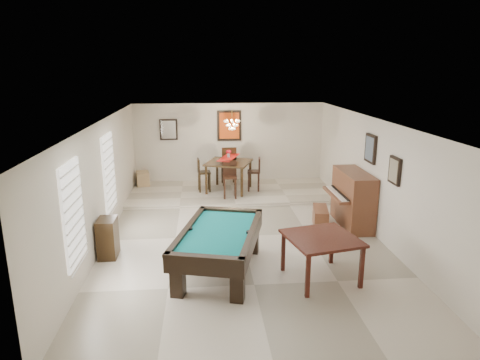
{
  "coord_description": "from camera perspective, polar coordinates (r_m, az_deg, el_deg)",
  "views": [
    {
      "loc": [
        -0.85,
        -8.97,
        3.71
      ],
      "look_at": [
        0.0,
        0.6,
        1.15
      ],
      "focal_mm": 32.0,
      "sensor_mm": 36.0,
      "label": 1
    }
  ],
  "objects": [
    {
      "name": "wall_back",
      "position": [
        13.71,
        -1.44,
        4.79
      ],
      "size": [
        6.0,
        0.04,
        2.6
      ],
      "primitive_type": "cube",
      "color": "silver",
      "rests_on": "ground_plane"
    },
    {
      "name": "dining_chair_east",
      "position": [
        12.68,
        1.83,
        0.78
      ],
      "size": [
        0.41,
        0.41,
        0.99
      ],
      "primitive_type": null,
      "rotation": [
        0.0,
        0.0,
        -1.69
      ],
      "color": "black",
      "rests_on": "dining_step"
    },
    {
      "name": "wall_left",
      "position": [
        9.54,
        -17.92,
        -0.46
      ],
      "size": [
        0.04,
        9.0,
        2.6
      ],
      "primitive_type": "cube",
      "color": "silver",
      "rests_on": "ground_plane"
    },
    {
      "name": "right_picture_lower",
      "position": [
        9.06,
        19.94,
        1.19
      ],
      "size": [
        0.06,
        0.45,
        0.55
      ],
      "primitive_type": "cube",
      "color": "gray",
      "rests_on": "wall_right"
    },
    {
      "name": "chandelier",
      "position": [
        12.3,
        -1.08,
        7.86
      ],
      "size": [
        0.44,
        0.44,
        0.6
      ],
      "primitive_type": null,
      "color": "#FFE5B2",
      "rests_on": "ceiling"
    },
    {
      "name": "back_mirror",
      "position": [
        13.61,
        -9.51,
        6.65
      ],
      "size": [
        0.55,
        0.06,
        0.65
      ],
      "primitive_type": "cube",
      "color": "white",
      "rests_on": "wall_back"
    },
    {
      "name": "window_left_rear",
      "position": [
        10.08,
        -17.08,
        0.99
      ],
      "size": [
        0.06,
        1.0,
        1.7
      ],
      "primitive_type": "cube",
      "color": "white",
      "rests_on": "wall_left"
    },
    {
      "name": "dining_step",
      "position": [
        12.79,
        -1.05,
        -1.67
      ],
      "size": [
        6.0,
        2.5,
        0.12
      ],
      "primitive_type": "cube",
      "color": "beige",
      "rests_on": "ground_plane"
    },
    {
      "name": "dining_chair_west",
      "position": [
        12.65,
        -4.8,
        0.68
      ],
      "size": [
        0.4,
        0.4,
        0.98
      ],
      "primitive_type": null,
      "rotation": [
        0.0,
        0.0,
        1.67
      ],
      "color": "black",
      "rests_on": "dining_step"
    },
    {
      "name": "wall_front",
      "position": [
        5.15,
        5.13,
        -13.06
      ],
      "size": [
        6.0,
        0.04,
        2.6
      ],
      "primitive_type": "cube",
      "color": "silver",
      "rests_on": "ground_plane"
    },
    {
      "name": "dining_table",
      "position": [
        12.66,
        -1.51,
        0.79
      ],
      "size": [
        1.54,
        1.54,
        1.0
      ],
      "primitive_type": null,
      "rotation": [
        0.0,
        0.0,
        -0.34
      ],
      "color": "black",
      "rests_on": "dining_step"
    },
    {
      "name": "window_left_front",
      "position": [
        7.47,
        -21.36,
        -4.18
      ],
      "size": [
        0.06,
        1.0,
        1.7
      ],
      "primitive_type": "cube",
      "color": "white",
      "rests_on": "wall_left"
    },
    {
      "name": "ground_plane",
      "position": [
        9.75,
        0.31,
        -7.51
      ],
      "size": [
        6.0,
        9.0,
        0.02
      ],
      "primitive_type": "cube",
      "color": "beige"
    },
    {
      "name": "pool_table",
      "position": [
        8.0,
        -2.78,
        -9.53
      ],
      "size": [
        1.86,
        2.66,
        0.8
      ],
      "primitive_type": null,
      "rotation": [
        0.0,
        0.0,
        -0.25
      ],
      "color": "black",
      "rests_on": "ground_plane"
    },
    {
      "name": "right_picture_upper",
      "position": [
        10.19,
        17.02,
        4.02
      ],
      "size": [
        0.06,
        0.55,
        0.65
      ],
      "primitive_type": "cube",
      "color": "slate",
      "rests_on": "wall_right"
    },
    {
      "name": "ceiling",
      "position": [
        9.08,
        0.34,
        7.89
      ],
      "size": [
        6.0,
        9.0,
        0.04
      ],
      "primitive_type": "cube",
      "color": "white",
      "rests_on": "wall_back"
    },
    {
      "name": "flower_vase",
      "position": [
        12.53,
        -1.53,
        3.53
      ],
      "size": [
        0.16,
        0.16,
        0.23
      ],
      "primitive_type": null,
      "rotation": [
        0.0,
        0.0,
        0.18
      ],
      "color": "#B50F1F",
      "rests_on": "dining_table"
    },
    {
      "name": "square_table",
      "position": [
        7.88,
        10.72,
        -10.17
      ],
      "size": [
        1.4,
        1.4,
        0.81
      ],
      "primitive_type": null,
      "rotation": [
        0.0,
        0.0,
        0.22
      ],
      "color": "#34130D",
      "rests_on": "ground_plane"
    },
    {
      "name": "wall_right",
      "position": [
        10.06,
        17.6,
        0.34
      ],
      "size": [
        0.04,
        9.0,
        2.6
      ],
      "primitive_type": "cube",
      "color": "silver",
      "rests_on": "ground_plane"
    },
    {
      "name": "corner_bench",
      "position": [
        13.63,
        -12.84,
        0.2
      ],
      "size": [
        0.47,
        0.54,
        0.43
      ],
      "primitive_type": "cube",
      "rotation": [
        0.0,
        0.0,
        0.21
      ],
      "color": "tan",
      "rests_on": "dining_step"
    },
    {
      "name": "apothecary_chest",
      "position": [
        9.0,
        -17.22,
        -7.38
      ],
      "size": [
        0.35,
        0.53,
        0.8
      ],
      "primitive_type": "cube",
      "color": "black",
      "rests_on": "ground_plane"
    },
    {
      "name": "upright_piano",
      "position": [
        10.49,
        14.03,
        -2.46
      ],
      "size": [
        0.89,
        1.58,
        1.32
      ],
      "primitive_type": null,
      "color": "brown",
      "rests_on": "ground_plane"
    },
    {
      "name": "piano_bench",
      "position": [
        10.38,
        10.67,
        -4.93
      ],
      "size": [
        0.48,
        0.88,
        0.46
      ],
      "primitive_type": "cube",
      "rotation": [
        0.0,
        0.0,
        -0.2
      ],
      "color": "brown",
      "rests_on": "ground_plane"
    },
    {
      "name": "back_painting",
      "position": [
        13.58,
        -1.45,
        7.26
      ],
      "size": [
        0.75,
        0.06,
        0.95
      ],
      "primitive_type": "cube",
      "color": "#D84C14",
      "rests_on": "wall_back"
    },
    {
      "name": "dining_chair_north",
      "position": [
        13.33,
        -1.56,
        1.96
      ],
      "size": [
        0.47,
        0.47,
        1.2
      ],
      "primitive_type": null,
      "rotation": [
        0.0,
        0.0,
        3.2
      ],
      "color": "black",
      "rests_on": "dining_step"
    },
    {
      "name": "dining_chair_south",
      "position": [
        11.96,
        -1.36,
        0.02
      ],
      "size": [
        0.4,
        0.4,
        1.03
      ],
      "primitive_type": null,
      "rotation": [
        0.0,
        0.0,
        -0.04
      ],
      "color": "black",
      "rests_on": "dining_step"
    }
  ]
}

